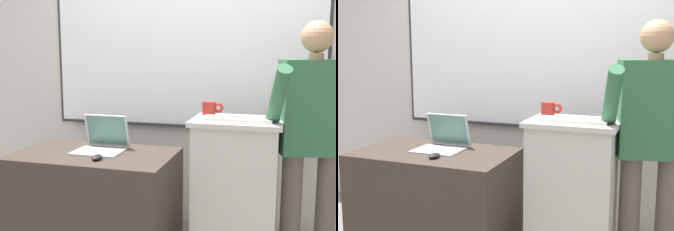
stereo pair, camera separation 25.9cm
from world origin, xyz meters
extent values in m
cube|color=beige|center=(0.00, 1.13, 1.37)|extent=(6.40, 0.12, 2.73)
cube|color=#2D2D30|center=(-0.14, 1.07, 1.37)|extent=(2.21, 0.02, 1.14)
cube|color=white|center=(-0.14, 1.06, 1.37)|extent=(2.16, 0.02, 1.09)
cube|color=#2D2D30|center=(-0.14, 1.05, 0.82)|extent=(1.94, 0.04, 0.02)
cube|color=#BCB7AD|center=(0.37, 0.41, 0.48)|extent=(0.52, 0.40, 0.97)
cube|color=#BCB7AD|center=(0.37, 0.41, 0.98)|extent=(0.56, 0.43, 0.03)
cube|color=#382D26|center=(-0.58, 0.33, 0.37)|extent=(1.08, 0.66, 0.74)
cylinder|color=brown|center=(0.72, 0.50, 0.39)|extent=(0.13, 0.13, 0.78)
cylinder|color=brown|center=(0.94, 0.55, 0.39)|extent=(0.13, 0.13, 0.78)
cube|color=#2D603D|center=(0.83, 0.52, 1.08)|extent=(0.45, 0.32, 0.59)
cylinder|color=tan|center=(0.83, 0.52, 1.39)|extent=(0.09, 0.09, 0.04)
sphere|color=tan|center=(0.83, 0.52, 1.51)|extent=(0.19, 0.19, 0.19)
cylinder|color=#2D603D|center=(0.61, 0.29, 1.11)|extent=(0.19, 0.42, 0.49)
cube|color=#B7BABF|center=(-0.56, 0.35, 0.74)|extent=(0.33, 0.25, 0.01)
cube|color=#B7BABF|center=(-0.56, 0.50, 0.86)|extent=(0.32, 0.07, 0.23)
cube|color=#4C7A6B|center=(-0.56, 0.50, 0.86)|extent=(0.29, 0.06, 0.20)
cube|color=beige|center=(0.38, 0.36, 1.01)|extent=(0.42, 0.15, 0.02)
ellipsoid|color=black|center=(-0.48, 0.17, 0.75)|extent=(0.06, 0.10, 0.03)
ellipsoid|color=black|center=(0.61, 0.36, 1.02)|extent=(0.06, 0.10, 0.03)
cylinder|color=maroon|center=(0.17, 0.55, 1.04)|extent=(0.09, 0.09, 0.09)
torus|color=maroon|center=(0.23, 0.55, 1.05)|extent=(0.07, 0.02, 0.07)
camera|label=1|loc=(0.68, -2.21, 1.43)|focal=45.00mm
camera|label=2|loc=(0.92, -2.13, 1.43)|focal=45.00mm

